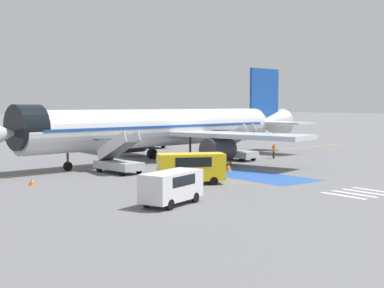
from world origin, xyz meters
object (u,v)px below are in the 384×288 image
(traffic_cone_2, at_px, (32,181))
(traffic_cone_1, at_px, (231,163))
(airliner, at_px, (164,128))
(service_van_1, at_px, (172,185))
(ground_crew_2, at_px, (274,150))
(boarding_stairs_aft, at_px, (236,151))
(ground_crew_0, at_px, (203,156))
(fuel_tanker, at_px, (141,136))
(traffic_cone_0, at_px, (229,167))
(ground_crew_1, at_px, (217,154))
(service_van_0, at_px, (191,166))
(boarding_stairs_forward, at_px, (118,162))

(traffic_cone_2, bearing_deg, traffic_cone_1, 2.26)
(airliner, xyz_separation_m, traffic_cone_2, (-17.71, -7.82, -3.33))
(service_van_1, height_order, ground_crew_2, service_van_1)
(boarding_stairs_aft, height_order, ground_crew_0, boarding_stairs_aft)
(fuel_tanker, distance_m, ground_crew_2, 23.77)
(ground_crew_0, distance_m, traffic_cone_1, 2.93)
(ground_crew_2, bearing_deg, traffic_cone_0, -48.75)
(boarding_stairs_aft, relative_size, traffic_cone_0, 8.23)
(ground_crew_2, bearing_deg, airliner, -97.10)
(ground_crew_1, xyz_separation_m, traffic_cone_0, (-3.45, -5.67, -0.63))
(ground_crew_0, bearing_deg, traffic_cone_1, -25.17)
(boarding_stairs_aft, bearing_deg, service_van_0, -149.75)
(traffic_cone_1, bearing_deg, ground_crew_2, 12.79)
(service_van_0, xyz_separation_m, ground_crew_1, (11.19, 9.95, -0.45))
(airliner, relative_size, traffic_cone_0, 64.59)
(ground_crew_1, bearing_deg, service_van_0, -17.23)
(ground_crew_0, relative_size, traffic_cone_0, 2.51)
(airliner, xyz_separation_m, ground_crew_0, (0.94, -5.54, -2.66))
(ground_crew_1, distance_m, ground_crew_2, 8.39)
(boarding_stairs_forward, xyz_separation_m, ground_crew_1, (12.19, 0.65, -0.01))
(ground_crew_0, distance_m, ground_crew_2, 10.78)
(fuel_tanker, bearing_deg, traffic_cone_1, -108.36)
(fuel_tanker, xyz_separation_m, ground_crew_2, (2.76, -23.59, -0.68))
(service_van_1, xyz_separation_m, traffic_cone_0, (13.92, 10.29, -0.90))
(boarding_stairs_forward, distance_m, service_van_0, 9.37)
(boarding_stairs_aft, bearing_deg, traffic_cone_0, -142.86)
(fuel_tanker, relative_size, traffic_cone_1, 22.12)
(fuel_tanker, bearing_deg, boarding_stairs_forward, -132.56)
(service_van_1, relative_size, traffic_cone_2, 8.63)
(boarding_stairs_forward, relative_size, traffic_cone_0, 8.23)
(boarding_stairs_aft, relative_size, ground_crew_0, 3.27)
(service_van_0, xyz_separation_m, ground_crew_2, (19.57, 9.76, -0.47))
(traffic_cone_0, bearing_deg, traffic_cone_1, 45.64)
(service_van_0, bearing_deg, fuel_tanker, 179.66)
(boarding_stairs_forward, height_order, traffic_cone_2, boarding_stairs_forward)
(airliner, relative_size, boarding_stairs_forward, 7.85)
(boarding_stairs_forward, xyz_separation_m, traffic_cone_1, (12.25, -1.43, -0.74))
(airliner, bearing_deg, boarding_stairs_aft, -124.59)
(service_van_1, bearing_deg, ground_crew_2, 101.33)
(airliner, relative_size, ground_crew_0, 25.68)
(ground_crew_1, relative_size, ground_crew_2, 1.03)
(ground_crew_1, xyz_separation_m, traffic_cone_1, (0.06, -2.08, -0.72))
(ground_crew_0, xyz_separation_m, ground_crew_1, (2.39, 0.63, 0.01))
(ground_crew_0, height_order, traffic_cone_1, ground_crew_0)
(service_van_1, height_order, traffic_cone_0, service_van_1)
(fuel_tanker, distance_m, ground_crew_0, 25.34)
(boarding_stairs_forward, bearing_deg, ground_crew_2, -5.13)
(ground_crew_0, bearing_deg, traffic_cone_0, -96.46)
(boarding_stairs_forward, distance_m, traffic_cone_2, 9.17)
(boarding_stairs_forward, height_order, ground_crew_2, boarding_stairs_forward)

